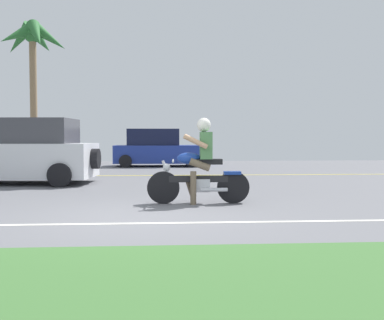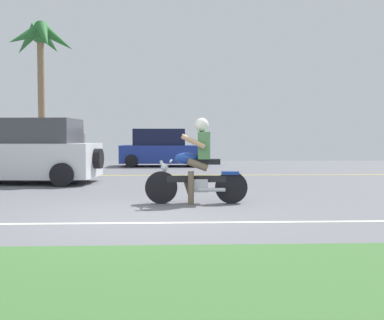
# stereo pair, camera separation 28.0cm
# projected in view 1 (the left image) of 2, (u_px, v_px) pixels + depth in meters

# --- Properties ---
(ground) EXTENTS (56.00, 30.00, 0.04)m
(ground) POSITION_uv_depth(u_px,v_px,m) (147.00, 196.00, 10.46)
(ground) COLOR slate
(grass_median) EXTENTS (56.00, 3.80, 0.06)m
(grass_median) POSITION_uv_depth(u_px,v_px,m) (119.00, 310.00, 3.39)
(grass_median) COLOR #3D6B33
(grass_median) RESTS_ON ground
(lane_line_near) EXTENTS (50.40, 0.12, 0.01)m
(lane_line_near) POSITION_uv_depth(u_px,v_px,m) (141.00, 223.00, 6.96)
(lane_line_near) COLOR silver
(lane_line_near) RESTS_ON ground
(lane_line_far) EXTENTS (50.40, 0.12, 0.01)m
(lane_line_far) POSITION_uv_depth(u_px,v_px,m) (152.00, 175.00, 15.77)
(lane_line_far) COLOR yellow
(lane_line_far) RESTS_ON ground
(motorcyclist) EXTENTS (2.03, 0.66, 1.70)m
(motorcyclist) POSITION_uv_depth(u_px,v_px,m) (199.00, 167.00, 9.04)
(motorcyclist) COLOR black
(motorcyclist) RESTS_ON ground
(suv_nearby) EXTENTS (4.84, 2.42, 1.85)m
(suv_nearby) POSITION_uv_depth(u_px,v_px,m) (14.00, 152.00, 13.00)
(suv_nearby) COLOR silver
(suv_nearby) RESTS_ON ground
(parked_car_1) EXTENTS (4.28, 1.89, 1.49)m
(parked_car_1) POSITION_uv_depth(u_px,v_px,m) (43.00, 152.00, 19.61)
(parked_car_1) COLOR white
(parked_car_1) RESTS_ON ground
(parked_car_2) EXTENTS (4.02, 2.04, 1.70)m
(parked_car_2) POSITION_uv_depth(u_px,v_px,m) (157.00, 149.00, 20.89)
(parked_car_2) COLOR navy
(parked_car_2) RESTS_ON ground
(palm_tree_0) EXTENTS (3.41, 3.47, 7.04)m
(palm_tree_0) POSITION_uv_depth(u_px,v_px,m) (33.00, 46.00, 22.34)
(palm_tree_0) COLOR #846B4C
(palm_tree_0) RESTS_ON ground
(motorcyclist_distant) EXTENTS (1.61, 0.54, 1.35)m
(motorcyclist_distant) POSITION_uv_depth(u_px,v_px,m) (27.00, 160.00, 15.19)
(motorcyclist_distant) COLOR black
(motorcyclist_distant) RESTS_ON ground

